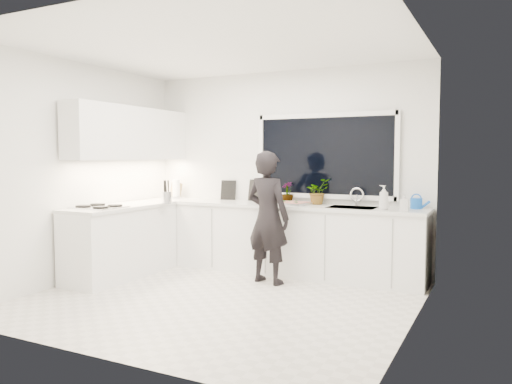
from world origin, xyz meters
The scene contains 25 objects.
floor centered at (0.00, 0.00, -0.01)m, with size 4.00×3.50×0.02m, color beige.
wall_back centered at (0.00, 1.76, 1.35)m, with size 4.00×0.02×2.70m, color white.
wall_left centered at (-2.01, 0.00, 1.35)m, with size 0.02×3.50×2.70m, color white.
wall_right centered at (2.01, 0.00, 1.35)m, with size 0.02×3.50×2.70m, color white.
ceiling centered at (0.00, 0.00, 2.71)m, with size 4.00×3.50×0.02m, color white.
window centered at (0.60, 1.73, 1.55)m, with size 1.80×0.02×1.00m, color black.
base_cabinets_back centered at (0.00, 1.45, 0.44)m, with size 3.92×0.58×0.88m, color white.
base_cabinets_left centered at (-1.67, 0.35, 0.44)m, with size 0.58×1.60×0.88m, color white.
countertop_back centered at (0.00, 1.44, 0.90)m, with size 3.94×0.62×0.04m, color silver.
countertop_left centered at (-1.67, 0.35, 0.90)m, with size 0.62×1.60×0.04m, color silver.
upper_cabinets centered at (-1.79, 0.70, 1.85)m, with size 0.34×2.10×0.70m, color white.
sink centered at (1.05, 1.45, 0.87)m, with size 0.58×0.42×0.14m, color silver.
faucet centered at (1.05, 1.65, 1.03)m, with size 0.03×0.03×0.22m, color silver.
stovetop centered at (-1.69, 0.00, 0.94)m, with size 0.56×0.48×0.03m, color black.
person centered at (0.16, 0.90, 0.81)m, with size 0.59×0.39×1.61m, color black.
pizza_tray centered at (0.24, 1.42, 0.94)m, with size 0.47×0.35×0.03m, color #BBBBBF.
pizza centered at (0.24, 1.42, 0.95)m, with size 0.43×0.31×0.01m, color red.
watering_can centered at (1.78, 1.61, 0.98)m, with size 0.14×0.14×0.13m, color blue.
paper_towel_roll centered at (-1.66, 1.55, 1.05)m, with size 0.11×0.11×0.26m, color white.
knife_block centered at (-1.69, 1.59, 1.03)m, with size 0.13×0.10×0.22m, color #A0804A.
utensil_crock centered at (-1.28, 0.80, 1.00)m, with size 0.13×0.13×0.16m, color silver.
picture_frame_large centered at (-0.85, 1.69, 1.06)m, with size 0.22×0.02×0.28m, color black.
picture_frame_small centered at (-0.39, 1.69, 1.07)m, with size 0.25×0.02×0.30m, color black.
herb_plants centered at (0.32, 1.61, 1.08)m, with size 0.98×0.39×0.34m.
soap_bottles centered at (1.54, 1.30, 1.05)m, with size 0.36×0.14×0.29m.
Camera 1 is at (2.73, -4.54, 1.55)m, focal length 35.00 mm.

